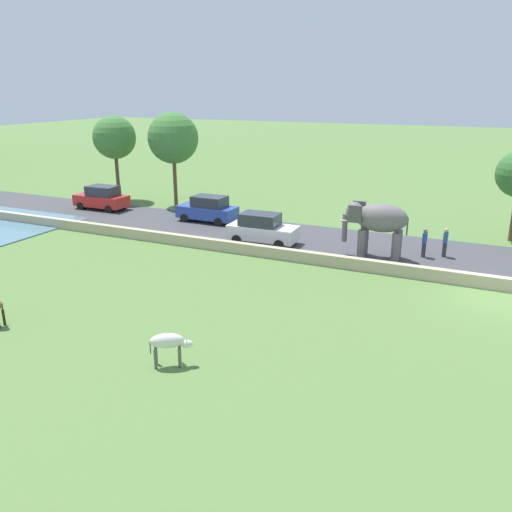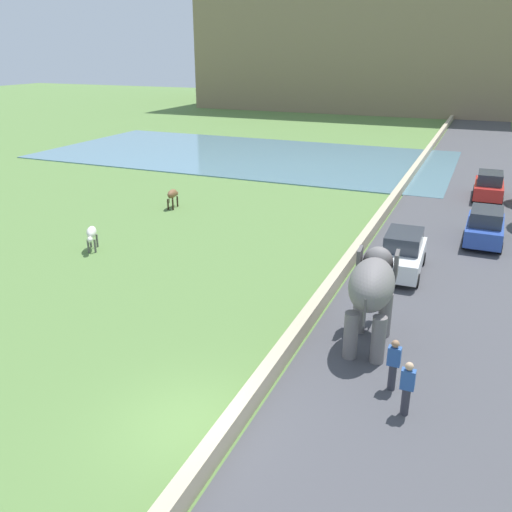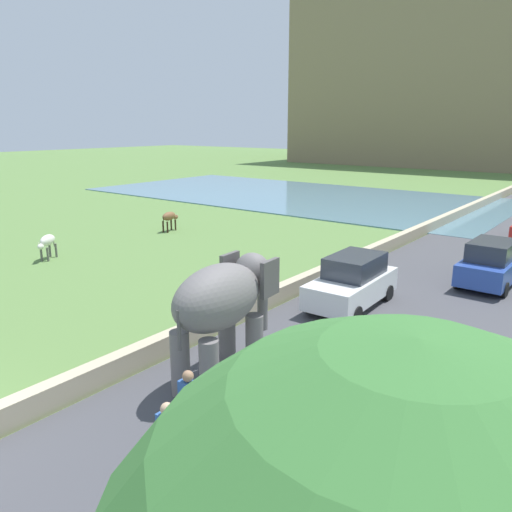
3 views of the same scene
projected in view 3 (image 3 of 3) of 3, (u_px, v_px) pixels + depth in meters
road_surface at (463, 266)px, 21.94m from camera, size 7.00×120.00×0.06m
barrier_wall at (364, 256)px, 22.59m from camera, size 0.40×110.00×0.62m
lake at (291, 195)px, 44.44m from camera, size 36.00×18.00×0.08m
elephant at (224, 303)px, 11.59m from camera, size 1.59×3.51×2.99m
person_beside_elephant at (189, 407)px, 9.41m from camera, size 0.36×0.22×1.63m
person_trailing at (169, 443)px, 8.34m from camera, size 0.36×0.22×1.63m
car_white at (352, 282)px, 16.88m from camera, size 1.88×4.05×1.80m
car_blue at (492, 263)px, 19.14m from camera, size 1.83×4.02×1.80m
cow_white at (47, 242)px, 22.96m from camera, size 1.01×1.36×1.15m
cow_brown at (170, 217)px, 29.14m from camera, size 0.63×1.42×1.15m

